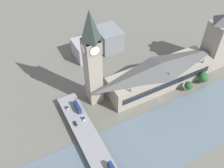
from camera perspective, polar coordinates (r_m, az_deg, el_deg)
name	(u,v)px	position (r m, az deg, el deg)	size (l,w,h in m)	color
ground_plane	(160,99)	(205.44, 10.97, -3.37)	(600.00, 600.00, 0.00)	#605E56
river_water	(184,126)	(192.43, 16.24, -9.24)	(48.39, 360.00, 0.30)	slate
parliament_hall	(160,74)	(208.44, 10.91, 2.19)	(23.18, 90.64, 23.95)	gray
clock_tower	(92,59)	(173.60, -4.56, 5.73)	(11.73, 11.73, 78.68)	gray
victoria_tower	(218,41)	(235.29, 23.02, 9.04)	(17.67, 17.67, 55.55)	gray
road_bridge	(102,164)	(165.46, -2.33, -17.71)	(128.78, 14.80, 5.02)	slate
double_decker_bus_lead	(77,107)	(188.14, -7.90, -5.20)	(10.60, 2.65, 4.77)	navy
car_northbound_mid	(83,118)	(183.36, -6.58, -7.80)	(4.62, 1.93, 1.45)	silver
car_northbound_tail	(75,123)	(181.37, -8.39, -8.89)	(4.38, 1.82, 1.52)	black
car_southbound_mid	(67,108)	(191.36, -10.25, -5.34)	(3.84, 1.84, 1.48)	silver
city_block_west	(109,38)	(247.42, -0.71, 10.38)	(25.72, 21.34, 20.56)	slate
city_block_center	(84,50)	(237.35, -6.35, 7.82)	(22.67, 18.17, 16.84)	#939399
tree_embankment_near	(189,86)	(212.63, 17.11, -0.34)	(6.81, 6.81, 9.73)	brown
tree_embankment_mid	(204,77)	(223.50, 20.19, 1.47)	(8.71, 8.71, 11.03)	brown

